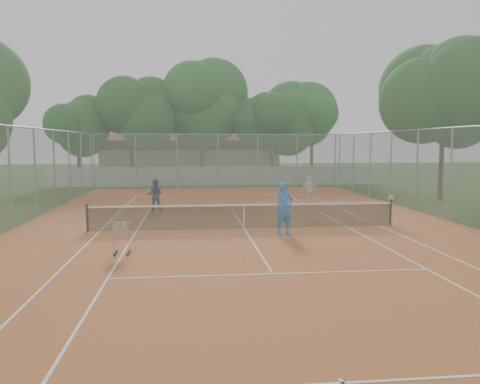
{
  "coord_description": "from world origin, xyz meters",
  "views": [
    {
      "loc": [
        -2.07,
        -17.85,
        3.32
      ],
      "look_at": [
        0.0,
        1.5,
        1.3
      ],
      "focal_mm": 35.0,
      "sensor_mm": 36.0,
      "label": 1
    }
  ],
  "objects": [
    {
      "name": "ball_hopper",
      "position": [
        -4.11,
        -3.92,
        0.54
      ],
      "size": [
        0.51,
        0.51,
        1.04
      ],
      "primitive_type": "cube",
      "rotation": [
        0.0,
        0.0,
        -0.03
      ],
      "color": "#ABABB2",
      "rests_on": "court_pad"
    },
    {
      "name": "perimeter_fence",
      "position": [
        0.0,
        0.0,
        2.0
      ],
      "size": [
        18.0,
        34.0,
        4.0
      ],
      "primitive_type": "cube",
      "color": "slate",
      "rests_on": "ground"
    },
    {
      "name": "boundary_wall",
      "position": [
        0.0,
        19.0,
        0.75
      ],
      "size": [
        26.0,
        0.3,
        1.5
      ],
      "primitive_type": "cube",
      "color": "white",
      "rests_on": "ground"
    },
    {
      "name": "tennis_net",
      "position": [
        0.0,
        0.0,
        0.51
      ],
      "size": [
        11.88,
        0.1,
        0.98
      ],
      "primitive_type": "cube",
      "color": "black",
      "rests_on": "court_pad"
    },
    {
      "name": "player_far_right",
      "position": [
        4.17,
        6.14,
        0.82
      ],
      "size": [
        0.98,
        0.51,
        1.61
      ],
      "primitive_type": "imported",
      "rotation": [
        0.0,
        0.0,
        3.27
      ],
      "color": "silver",
      "rests_on": "court_pad"
    },
    {
      "name": "player_near",
      "position": [
        1.31,
        -1.35,
        0.97
      ],
      "size": [
        0.8,
        0.64,
        1.91
      ],
      "primitive_type": "imported",
      "rotation": [
        0.0,
        0.0,
        0.29
      ],
      "color": "blue",
      "rests_on": "court_pad"
    },
    {
      "name": "court_lines",
      "position": [
        0.0,
        0.0,
        0.02
      ],
      "size": [
        10.98,
        23.78,
        0.01
      ],
      "primitive_type": "cube",
      "color": "white",
      "rests_on": "court_pad"
    },
    {
      "name": "tropical_trees",
      "position": [
        0.0,
        22.0,
        5.0
      ],
      "size": [
        29.0,
        19.0,
        10.0
      ],
      "primitive_type": "cube",
      "color": "#0E370D",
      "rests_on": "ground"
    },
    {
      "name": "ground",
      "position": [
        0.0,
        0.0,
        0.0
      ],
      "size": [
        120.0,
        120.0,
        0.0
      ],
      "primitive_type": "plane",
      "color": "#1B3A10",
      "rests_on": "ground"
    },
    {
      "name": "player_far_left",
      "position": [
        -3.81,
        5.4,
        0.8
      ],
      "size": [
        0.78,
        0.62,
        1.55
      ],
      "primitive_type": "imported",
      "rotation": [
        0.0,
        0.0,
        3.11
      ],
      "color": "#23184A",
      "rests_on": "court_pad"
    },
    {
      "name": "court_pad",
      "position": [
        0.0,
        0.0,
        0.01
      ],
      "size": [
        18.0,
        34.0,
        0.02
      ],
      "primitive_type": "cube",
      "color": "#B95624",
      "rests_on": "ground"
    },
    {
      "name": "clubhouse",
      "position": [
        -2.0,
        29.0,
        2.2
      ],
      "size": [
        16.4,
        9.0,
        4.4
      ],
      "primitive_type": "cube",
      "color": "beige",
      "rests_on": "ground"
    }
  ]
}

